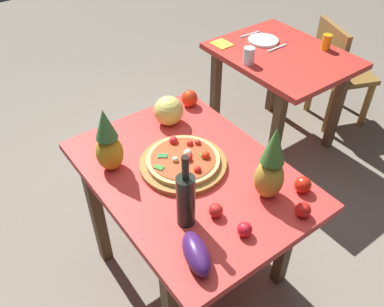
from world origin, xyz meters
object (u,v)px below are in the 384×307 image
(pizza_board, at_px, (183,164))
(fork_utensil, at_px, (250,34))
(wine_bottle, at_px, (186,199))
(drinking_glass_juice, at_px, (326,42))
(tomato_beside_pepper, at_px, (245,229))
(tomato_at_corner, at_px, (216,210))
(display_table, at_px, (189,188))
(pineapple_left, at_px, (271,167))
(tomato_by_bottle, at_px, (303,210))
(tomato_near_board, at_px, (303,185))
(drinking_glass_water, at_px, (249,56))
(bell_pepper, at_px, (190,99))
(melon, at_px, (169,111))
(dining_chair, at_px, (337,69))
(knife_utensil, at_px, (277,48))
(pineapple_right, at_px, (108,143))
(background_table, at_px, (280,69))
(dinner_plate, at_px, (263,40))
(pizza, at_px, (184,159))
(napkin_folded, at_px, (222,44))
(eggplant, at_px, (196,253))

(pizza_board, relative_size, fork_utensil, 2.28)
(wine_bottle, distance_m, drinking_glass_juice, 1.83)
(tomato_beside_pepper, height_order, tomato_at_corner, same)
(display_table, distance_m, pineapple_left, 0.46)
(tomato_by_bottle, distance_m, fork_utensil, 1.76)
(display_table, xyz_separation_m, tomato_near_board, (0.39, 0.33, 0.14))
(drinking_glass_water, xyz_separation_m, fork_utensil, (-0.32, 0.31, -0.05))
(wine_bottle, bearing_deg, pizza_board, 146.34)
(bell_pepper, bearing_deg, tomato_by_bottle, -6.41)
(melon, relative_size, bell_pepper, 1.56)
(pizza_board, distance_m, tomato_at_corner, 0.34)
(bell_pepper, distance_m, tomato_at_corner, 0.82)
(dining_chair, distance_m, knife_utensil, 0.67)
(display_table, height_order, pizza_board, pizza_board)
(tomato_near_board, distance_m, drinking_glass_juice, 1.45)
(bell_pepper, bearing_deg, pineapple_left, -10.40)
(tomato_beside_pepper, height_order, drinking_glass_water, drinking_glass_water)
(pineapple_right, xyz_separation_m, melon, (-0.13, 0.41, -0.07))
(dining_chair, bearing_deg, tomato_near_board, 143.18)
(dining_chair, distance_m, tomato_by_bottle, 1.92)
(tomato_at_corner, bearing_deg, drinking_glass_juice, 114.84)
(pineapple_right, relative_size, tomato_beside_pepper, 5.35)
(background_table, distance_m, dinner_plate, 0.25)
(tomato_by_bottle, height_order, knife_utensil, tomato_by_bottle)
(pizza, xyz_separation_m, napkin_folded, (-0.89, 0.96, -0.04))
(drinking_glass_juice, height_order, knife_utensil, drinking_glass_juice)
(eggplant, xyz_separation_m, napkin_folded, (-1.34, 1.24, -0.04))
(display_table, distance_m, tomato_by_bottle, 0.56)
(melon, xyz_separation_m, tomato_at_corner, (0.65, -0.21, -0.05))
(pineapple_right, xyz_separation_m, eggplant, (0.65, 0.01, -0.10))
(pineapple_right, relative_size, tomato_near_board, 4.35)
(pineapple_right, bearing_deg, tomato_by_bottle, 34.07)
(background_table, relative_size, dining_chair, 1.09)
(pineapple_right, relative_size, drinking_glass_water, 2.93)
(tomato_beside_pepper, bearing_deg, drinking_glass_juice, 119.45)
(display_table, distance_m, fork_utensil, 1.56)
(background_table, relative_size, pineapple_left, 2.54)
(background_table, distance_m, bell_pepper, 0.93)
(dining_chair, height_order, melon, melon)
(tomato_beside_pepper, height_order, drinking_glass_juice, drinking_glass_juice)
(tomato_at_corner, bearing_deg, dining_chair, 112.63)
(bell_pepper, bearing_deg, wine_bottle, -37.08)
(display_table, xyz_separation_m, eggplant, (0.41, -0.27, 0.15))
(pizza_board, xyz_separation_m, tomato_at_corner, (0.33, -0.07, 0.02))
(eggplant, xyz_separation_m, tomato_beside_pepper, (0.01, 0.23, -0.01))
(tomato_near_board, relative_size, knife_utensil, 0.42)
(tomato_by_bottle, bearing_deg, bell_pepper, 173.59)
(bell_pepper, bearing_deg, dining_chair, 92.59)
(tomato_by_bottle, xyz_separation_m, knife_utensil, (-1.15, 1.02, -0.03))
(dining_chair, relative_size, tomato_beside_pepper, 13.95)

